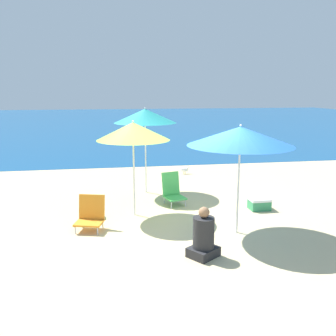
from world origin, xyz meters
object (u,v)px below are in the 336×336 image
object	(u,v)px
beach_umbrella_blue	(240,136)
cooler_box	(259,204)
beach_umbrella_lime	(133,131)
person_seated_near	(204,237)
beach_chair_green	(173,190)
beach_umbrella_teal	(145,116)
seagull	(185,170)
beach_chair_orange	(91,214)
backpack_teal	(93,210)

from	to	relation	value
beach_umbrella_blue	cooler_box	distance (m)	2.38
beach_umbrella_lime	person_seated_near	bearing A→B (deg)	-67.46
beach_chair_green	cooler_box	xyz separation A→B (m)	(1.90, -0.75, -0.21)
beach_umbrella_teal	cooler_box	distance (m)	3.62
beach_chair_green	seagull	size ratio (longest dim) A/B	2.84
beach_umbrella_blue	beach_chair_orange	xyz separation A→B (m)	(-2.79, 0.66, -1.57)
beach_umbrella_teal	beach_umbrella_blue	size ratio (longest dim) A/B	1.08
cooler_box	backpack_teal	bearing A→B (deg)	178.28
beach_chair_green	cooler_box	world-z (taller)	beach_chair_green
beach_umbrella_blue	seagull	xyz separation A→B (m)	(0.08, 5.19, -1.74)
person_seated_near	beach_chair_green	bearing A→B (deg)	144.31
beach_umbrella_teal	person_seated_near	world-z (taller)	beach_umbrella_teal
beach_umbrella_teal	seagull	xyz separation A→B (m)	(1.50, 2.01, -1.90)
beach_chair_orange	cooler_box	size ratio (longest dim) A/B	1.46
beach_umbrella_lime	beach_umbrella_blue	distance (m)	2.32
person_seated_near	backpack_teal	world-z (taller)	person_seated_near
beach_umbrella_teal	beach_chair_orange	world-z (taller)	beach_umbrella_teal
beach_chair_orange	cooler_box	distance (m)	3.84
seagull	beach_chair_green	bearing A→B (deg)	-107.12
beach_chair_orange	beach_chair_green	xyz separation A→B (m)	(1.89, 1.36, 0.04)
beach_umbrella_blue	beach_chair_green	xyz separation A→B (m)	(-0.90, 2.02, -1.53)
person_seated_near	backpack_teal	xyz separation A→B (m)	(-1.86, 2.31, -0.18)
beach_umbrella_teal	beach_chair_green	xyz separation A→B (m)	(0.52, -1.16, -1.70)
beach_umbrella_lime	person_seated_near	world-z (taller)	beach_umbrella_lime
cooler_box	beach_chair_green	bearing A→B (deg)	158.40
cooler_box	beach_umbrella_lime	bearing A→B (deg)	177.96
beach_chair_orange	cooler_box	xyz separation A→B (m)	(3.79, 0.61, -0.17)
seagull	person_seated_near	bearing A→B (deg)	-99.21
beach_chair_orange	seagull	xyz separation A→B (m)	(2.87, 4.53, -0.16)
beach_chair_green	person_seated_near	xyz separation A→B (m)	(-0.02, -2.95, -0.00)
beach_umbrella_teal	seagull	bearing A→B (deg)	53.36
beach_chair_green	person_seated_near	world-z (taller)	person_seated_near
beach_chair_orange	backpack_teal	size ratio (longest dim) A/B	2.05
backpack_teal	beach_umbrella_lime	bearing A→B (deg)	-0.73
beach_umbrella_teal	beach_umbrella_blue	distance (m)	3.48
beach_chair_green	beach_chair_orange	bearing A→B (deg)	-158.92
backpack_teal	seagull	distance (m)	4.76
cooler_box	seagull	distance (m)	4.03
person_seated_near	beach_chair_orange	bearing A→B (deg)	-165.60
beach_umbrella_blue	beach_chair_orange	world-z (taller)	beach_umbrella_blue
beach_umbrella_teal	backpack_teal	xyz separation A→B (m)	(-1.36, -1.80, -1.88)
beach_umbrella_teal	cooler_box	world-z (taller)	beach_umbrella_teal
beach_umbrella_lime	beach_chair_green	xyz separation A→B (m)	(0.97, 0.65, -1.51)
beach_chair_green	backpack_teal	bearing A→B (deg)	-175.92
beach_chair_orange	seagull	size ratio (longest dim) A/B	2.50
beach_umbrella_teal	beach_umbrella_lime	bearing A→B (deg)	-103.99
backpack_teal	seagull	bearing A→B (deg)	53.12
beach_umbrella_blue	backpack_teal	distance (m)	3.54
beach_umbrella_blue	cooler_box	xyz separation A→B (m)	(1.00, 1.27, -1.74)
beach_umbrella_teal	backpack_teal	bearing A→B (deg)	-127.15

